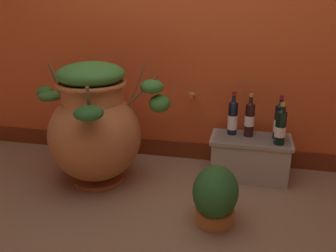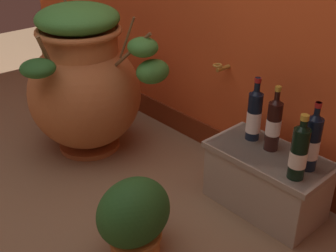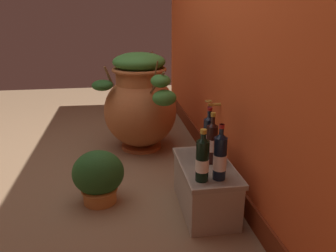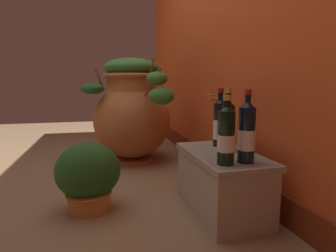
# 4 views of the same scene
# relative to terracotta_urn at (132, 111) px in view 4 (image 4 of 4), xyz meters

# --- Properties ---
(ground_plane) EXTENTS (7.00, 7.00, 0.00)m
(ground_plane) POSITION_rel_terracotta_urn_xyz_m (0.55, -0.52, -0.46)
(ground_plane) COLOR #896B4C
(back_wall) EXTENTS (4.40, 0.33, 2.60)m
(back_wall) POSITION_rel_terracotta_urn_xyz_m (0.55, 0.68, 0.84)
(back_wall) COLOR #D15123
(back_wall) RESTS_ON ground_plane
(terracotta_urn) EXTENTS (1.12, 0.78, 0.93)m
(terracotta_urn) POSITION_rel_terracotta_urn_xyz_m (0.00, 0.00, 0.00)
(terracotta_urn) COLOR #B26638
(terracotta_urn) RESTS_ON ground_plane
(stone_ledge) EXTENTS (0.62, 0.33, 0.33)m
(stone_ledge) POSITION_rel_terracotta_urn_xyz_m (1.15, 0.33, -0.28)
(stone_ledge) COLOR #B2A893
(stone_ledge) RESTS_ON ground_plane
(wine_bottle_left) EXTENTS (0.08, 0.08, 0.34)m
(wine_bottle_left) POSITION_rel_terracotta_urn_xyz_m (1.00, 0.39, 0.02)
(wine_bottle_left) COLOR black
(wine_bottle_left) RESTS_ON stone_ledge
(wine_bottle_middle) EXTENTS (0.08, 0.08, 0.32)m
(wine_bottle_middle) POSITION_rel_terracotta_urn_xyz_m (1.35, 0.25, 0.02)
(wine_bottle_middle) COLOR black
(wine_bottle_middle) RESTS_ON stone_ledge
(wine_bottle_right) EXTENTS (0.08, 0.08, 0.34)m
(wine_bottle_right) POSITION_rel_terracotta_urn_xyz_m (1.35, 0.36, 0.02)
(wine_bottle_right) COLOR black
(wine_bottle_right) RESTS_ON stone_ledge
(wine_bottle_back) EXTENTS (0.07, 0.07, 0.34)m
(wine_bottle_back) POSITION_rel_terracotta_urn_xyz_m (1.13, 0.37, 0.02)
(wine_bottle_back) COLOR black
(wine_bottle_back) RESTS_ON stone_ledge
(potted_shrub) EXTENTS (0.28, 0.35, 0.38)m
(potted_shrub) POSITION_rel_terracotta_urn_xyz_m (0.95, -0.37, -0.26)
(potted_shrub) COLOR #CC7F3D
(potted_shrub) RESTS_ON ground_plane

